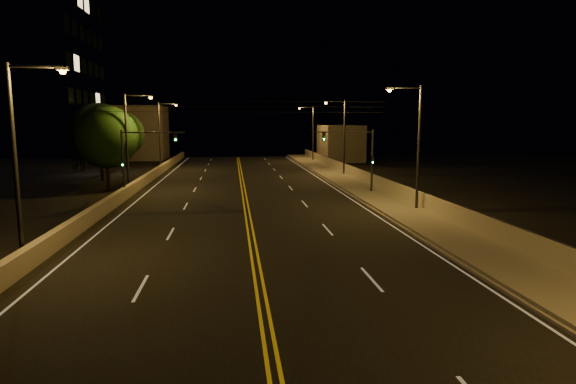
{
  "coord_description": "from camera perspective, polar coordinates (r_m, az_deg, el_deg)",
  "views": [
    {
      "loc": [
        -0.95,
        -7.55,
        6.26
      ],
      "look_at": [
        2.0,
        18.0,
        2.5
      ],
      "focal_mm": 30.0,
      "sensor_mm": 36.0,
      "label": 1
    }
  ],
  "objects": [
    {
      "name": "road",
      "position": [
        28.26,
        -4.51,
        -4.48
      ],
      "size": [
        18.0,
        120.0,
        0.02
      ],
      "primitive_type": "cube",
      "color": "black",
      "rests_on": "ground"
    },
    {
      "name": "streetlight_2",
      "position": [
        55.59,
        6.41,
        7.01
      ],
      "size": [
        2.55,
        0.28,
        8.69
      ],
      "color": "#2D2D33",
      "rests_on": "ground"
    },
    {
      "name": "parapet_wall",
      "position": [
        31.12,
        19.05,
        -2.25
      ],
      "size": [
        0.3,
        120.0,
        1.0
      ],
      "primitive_type": "cube",
      "color": "#AFA592",
      "rests_on": "sidewalk"
    },
    {
      "name": "tree_1",
      "position": [
        55.06,
        -21.37,
        6.65
      ],
      "size": [
        6.09,
        6.09,
        8.26
      ],
      "color": "black",
      "rests_on": "ground"
    },
    {
      "name": "traffic_signal_right",
      "position": [
        41.77,
        8.57,
        4.56
      ],
      "size": [
        5.11,
        0.31,
        5.61
      ],
      "color": "#2D2D33",
      "rests_on": "ground"
    },
    {
      "name": "streetlight_3",
      "position": [
        76.72,
        2.78,
        7.4
      ],
      "size": [
        2.55,
        0.28,
        8.69
      ],
      "color": "#2D2D33",
      "rests_on": "ground"
    },
    {
      "name": "tree_0",
      "position": [
        47.11,
        -20.73,
        6.13
      ],
      "size": [
        5.74,
        5.74,
        7.77
      ],
      "color": "black",
      "rests_on": "ground"
    },
    {
      "name": "tree_2",
      "position": [
        62.68,
        -19.18,
        6.5
      ],
      "size": [
        5.58,
        5.58,
        7.57
      ],
      "color": "black",
      "rests_on": "ground"
    },
    {
      "name": "streetlight_5",
      "position": [
        44.81,
        -18.24,
        6.35
      ],
      "size": [
        2.55,
        0.28,
        8.69
      ],
      "color": "#2D2D33",
      "rests_on": "ground"
    },
    {
      "name": "parapet_rail",
      "position": [
        31.03,
        19.1,
        -1.29
      ],
      "size": [
        0.06,
        120.0,
        0.06
      ],
      "primitive_type": "cylinder",
      "rotation": [
        1.57,
        0.0,
        0.0
      ],
      "color": "black",
      "rests_on": "parapet_wall"
    },
    {
      "name": "streetlight_4",
      "position": [
        23.5,
        -29.07,
        4.32
      ],
      "size": [
        2.55,
        0.28,
        8.69
      ],
      "color": "#2D2D33",
      "rests_on": "ground"
    },
    {
      "name": "distant_building_left",
      "position": [
        84.43,
        -16.98,
        6.71
      ],
      "size": [
        8.0,
        8.0,
        8.86
      ],
      "primitive_type": "cube",
      "color": "slate",
      "rests_on": "ground"
    },
    {
      "name": "lane_markings",
      "position": [
        28.19,
        -4.51,
        -4.49
      ],
      "size": [
        17.32,
        116.0,
        0.0
      ],
      "color": "silver",
      "rests_on": "road"
    },
    {
      "name": "overhead_wires",
      "position": [
        37.08,
        -5.2,
        10.04
      ],
      "size": [
        22.0,
        0.03,
        0.83
      ],
      "color": "black"
    },
    {
      "name": "traffic_signal_left",
      "position": [
        41.07,
        -17.56,
        4.21
      ],
      "size": [
        5.11,
        0.31,
        5.61
      ],
      "color": "#2D2D33",
      "rests_on": "ground"
    },
    {
      "name": "jersey_barrier",
      "position": [
        29.49,
        -23.84,
        -3.71
      ],
      "size": [
        0.45,
        120.0,
        0.95
      ],
      "primitive_type": "cube",
      "color": "#AFA592",
      "rests_on": "ground"
    },
    {
      "name": "curb",
      "position": [
        29.91,
        12.88,
        -3.83
      ],
      "size": [
        0.14,
        120.0,
        0.15
      ],
      "primitive_type": "cube",
      "color": "gray",
      "rests_on": "ground"
    },
    {
      "name": "streetlight_1",
      "position": [
        34.27,
        14.82,
        6.02
      ],
      "size": [
        2.55,
        0.28,
        8.69
      ],
      "color": "#2D2D33",
      "rests_on": "ground"
    },
    {
      "name": "streetlight_6",
      "position": [
        63.95,
        -14.75,
        6.96
      ],
      "size": [
        2.55,
        0.28,
        8.69
      ],
      "color": "#2D2D33",
      "rests_on": "ground"
    },
    {
      "name": "sidewalk",
      "position": [
        30.57,
        16.2,
        -3.55
      ],
      "size": [
        3.6,
        120.0,
        0.3
      ],
      "primitive_type": "cube",
      "color": "gray",
      "rests_on": "ground"
    },
    {
      "name": "distant_building_right",
      "position": [
        79.01,
        6.2,
        5.79
      ],
      "size": [
        6.0,
        10.0,
        5.69
      ],
      "primitive_type": "cube",
      "color": "slate",
      "rests_on": "ground"
    }
  ]
}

